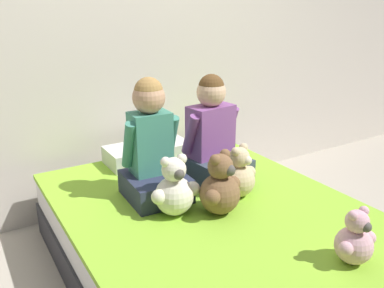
% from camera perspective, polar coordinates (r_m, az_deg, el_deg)
% --- Properties ---
extents(ground_plane, '(14.00, 14.00, 0.00)m').
position_cam_1_polar(ground_plane, '(2.24, 4.08, -18.78)').
color(ground_plane, '#B2A899').
extents(wall_behind_bed, '(8.00, 0.06, 2.50)m').
position_cam_1_polar(wall_behind_bed, '(2.78, -9.59, 16.31)').
color(wall_behind_bed, beige).
rests_on(wall_behind_bed, ground_plane).
extents(bed, '(1.41, 2.01, 0.40)m').
position_cam_1_polar(bed, '(2.13, 4.21, -14.59)').
color(bed, '#2D2D33').
rests_on(bed, ground_plane).
extents(child_on_left, '(0.32, 0.34, 0.64)m').
position_cam_1_polar(child_on_left, '(2.11, -5.62, -0.70)').
color(child_on_left, '#282D47').
rests_on(child_on_left, bed).
extents(child_on_right, '(0.36, 0.37, 0.62)m').
position_cam_1_polar(child_on_right, '(2.30, 2.96, 0.66)').
color(child_on_right, '#384251').
rests_on(child_on_right, bed).
extents(teddy_bear_held_by_left_child, '(0.26, 0.19, 0.31)m').
position_cam_1_polar(teddy_bear_held_by_left_child, '(1.97, -2.48, -6.45)').
color(teddy_bear_held_by_left_child, silver).
rests_on(teddy_bear_held_by_left_child, bed).
extents(teddy_bear_held_by_right_child, '(0.23, 0.18, 0.29)m').
position_cam_1_polar(teddy_bear_held_by_right_child, '(2.17, 6.59, -4.34)').
color(teddy_bear_held_by_right_child, '#D1B78E').
rests_on(teddy_bear_held_by_right_child, bed).
extents(teddy_bear_between_children, '(0.25, 0.20, 0.32)m').
position_cam_1_polar(teddy_bear_between_children, '(1.98, 3.94, -6.15)').
color(teddy_bear_between_children, brown).
rests_on(teddy_bear_between_children, bed).
extents(teddy_bear_at_foot_of_bed, '(0.20, 0.15, 0.24)m').
position_cam_1_polar(teddy_bear_at_foot_of_bed, '(1.76, 21.88, -12.41)').
color(teddy_bear_at_foot_of_bed, '#DBA3B2').
rests_on(teddy_bear_at_foot_of_bed, bed).
extents(pillow_at_headboard, '(0.54, 0.26, 0.11)m').
position_cam_1_polar(pillow_at_headboard, '(2.67, -6.20, -1.20)').
color(pillow_at_headboard, silver).
rests_on(pillow_at_headboard, bed).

